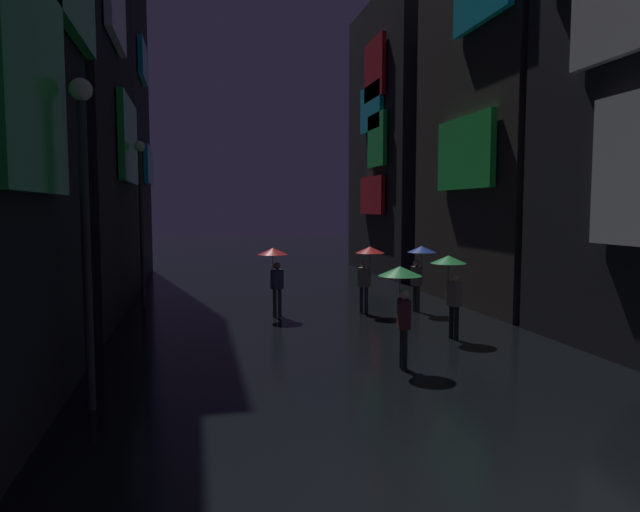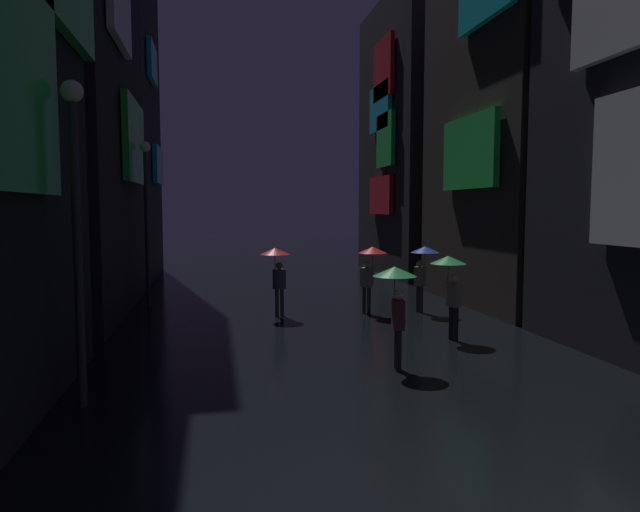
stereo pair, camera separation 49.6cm
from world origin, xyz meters
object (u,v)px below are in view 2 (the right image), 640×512
Objects in this scene: pedestrian_midstreet_left_green at (450,274)px; streetlamp_left_near at (76,205)px; pedestrian_near_crossing_green at (396,289)px; pedestrian_foreground_left_blue at (423,260)px; pedestrian_midstreet_centre_red at (276,262)px; streetlamp_left_far at (146,204)px; pedestrian_foreground_right_red at (371,261)px.

pedestrian_midstreet_left_green is 0.40× the size of streetlamp_left_near.
pedestrian_midstreet_left_green is at bearing 46.37° from pedestrian_near_crossing_green.
pedestrian_near_crossing_green is at bearing 11.95° from streetlamp_left_near.
pedestrian_near_crossing_green is 1.00× the size of pedestrian_midstreet_left_green.
pedestrian_near_crossing_green is 6.54m from pedestrian_foreground_left_blue.
pedestrian_midstreet_centre_red is 4.64m from pedestrian_foreground_left_blue.
pedestrian_foreground_right_red is at bearing -21.35° from streetlamp_left_far.
streetlamp_left_far reaches higher than pedestrian_midstreet_left_green.
pedestrian_near_crossing_green and pedestrian_foreground_right_red have the same top height.
pedestrian_foreground_left_blue is (1.70, -0.08, 0.00)m from pedestrian_foreground_right_red.
pedestrian_midstreet_left_green is at bearing -38.75° from streetlamp_left_far.
streetlamp_left_near is (0.00, -9.95, -0.08)m from streetlamp_left_far.
streetlamp_left_near is (-8.69, -7.13, 1.70)m from pedestrian_foreground_left_blue.
pedestrian_foreground_right_red is at bearing 105.53° from pedestrian_midstreet_left_green.
pedestrian_midstreet_centre_red is 5.16m from streetlamp_left_far.
streetlamp_left_near is (-8.02, -3.51, 1.70)m from pedestrian_midstreet_left_green.
streetlamp_left_far reaches higher than pedestrian_foreground_right_red.
pedestrian_foreground_left_blue is at bearing 64.33° from pedestrian_near_crossing_green.
pedestrian_near_crossing_green is at bearing -115.67° from pedestrian_foreground_left_blue.
pedestrian_near_crossing_green is 0.40× the size of streetlamp_left_near.
pedestrian_foreground_left_blue is at bearing 39.37° from streetlamp_left_near.
pedestrian_foreground_left_blue is at bearing 79.55° from pedestrian_midstreet_left_green.
pedestrian_near_crossing_green is 6.22m from streetlamp_left_near.
pedestrian_midstreet_left_green is at bearing -43.58° from pedestrian_midstreet_centre_red.
pedestrian_foreground_right_red is 10.19m from streetlamp_left_near.
pedestrian_near_crossing_green is 6.31m from pedestrian_midstreet_centre_red.
pedestrian_near_crossing_green and pedestrian_midstreet_left_green have the same top height.
pedestrian_midstreet_left_green is at bearing -100.45° from pedestrian_foreground_left_blue.
pedestrian_midstreet_centre_red is at bearing 178.56° from pedestrian_foreground_right_red.
pedestrian_near_crossing_green is at bearing -73.37° from pedestrian_midstreet_centre_red.
pedestrian_foreground_left_blue is 11.37m from streetlamp_left_near.
pedestrian_midstreet_centre_red is at bearing 178.07° from pedestrian_foreground_left_blue.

